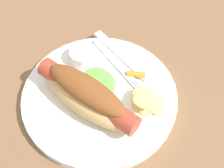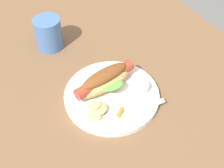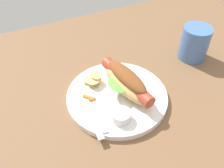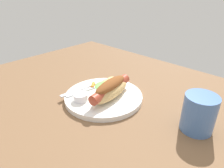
% 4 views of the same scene
% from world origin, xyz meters
% --- Properties ---
extents(ground_plane, '(1.20, 0.90, 0.02)m').
position_xyz_m(ground_plane, '(0.00, 0.00, -0.01)').
color(ground_plane, brown).
extents(plate, '(0.25, 0.25, 0.02)m').
position_xyz_m(plate, '(-0.04, 0.01, 0.01)').
color(plate, white).
rests_on(plate, ground_plane).
extents(hot_dog, '(0.09, 0.18, 0.06)m').
position_xyz_m(hot_dog, '(-0.01, 0.01, 0.05)').
color(hot_dog, tan).
rests_on(hot_dog, plate).
extents(sauce_ramekin, '(0.04, 0.04, 0.02)m').
position_xyz_m(sauce_ramekin, '(-0.06, -0.06, 0.03)').
color(sauce_ramekin, white).
rests_on(sauce_ramekin, plate).
extents(fork, '(0.03, 0.15, 0.00)m').
position_xyz_m(fork, '(-0.10, -0.02, 0.02)').
color(fork, silver).
rests_on(fork, plate).
extents(knife, '(0.03, 0.14, 0.00)m').
position_xyz_m(knife, '(-0.12, -0.03, 0.02)').
color(knife, silver).
rests_on(knife, plate).
extents(chips_pile, '(0.06, 0.06, 0.03)m').
position_xyz_m(chips_pile, '(-0.08, 0.08, 0.03)').
color(chips_pile, '#E6C674').
rests_on(chips_pile, plate).
extents(carrot_garnish, '(0.03, 0.03, 0.01)m').
position_xyz_m(carrot_garnish, '(-0.11, 0.02, 0.02)').
color(carrot_garnish, orange).
rests_on(carrot_garnish, plate).
extents(drinking_cup, '(0.08, 0.08, 0.10)m').
position_xyz_m(drinking_cup, '(0.24, 0.07, 0.05)').
color(drinking_cup, '#4770B2').
rests_on(drinking_cup, ground_plane).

